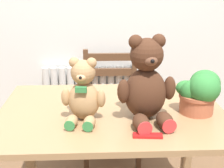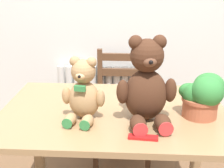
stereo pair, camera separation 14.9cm
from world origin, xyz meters
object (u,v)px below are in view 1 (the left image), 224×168
teddy_bear_left (83,94)px  teddy_bear_right (147,84)px  wooden_chair_behind (111,105)px  chocolate_bar (148,136)px  potted_plant (200,91)px

teddy_bear_left → teddy_bear_right: (0.30, -0.00, 0.05)m
wooden_chair_behind → teddy_bear_right: bearing=97.8°
teddy_bear_left → teddy_bear_right: 0.31m
teddy_bear_right → chocolate_bar: teddy_bear_right is taller
teddy_bear_right → potted_plant: (0.28, 0.06, -0.06)m
teddy_bear_left → teddy_bear_right: bearing=-172.1°
wooden_chair_behind → teddy_bear_right: (0.13, -0.95, 0.51)m
potted_plant → teddy_bear_right: bearing=-168.9°
wooden_chair_behind → chocolate_bar: 1.19m
wooden_chair_behind → potted_plant: 1.08m
teddy_bear_right → potted_plant: 0.29m
potted_plant → chocolate_bar: size_ratio=1.72×
wooden_chair_behind → potted_plant: bearing=114.8°
wooden_chair_behind → chocolate_bar: (0.11, -1.14, 0.34)m
wooden_chair_behind → teddy_bear_left: (-0.17, -0.95, 0.47)m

